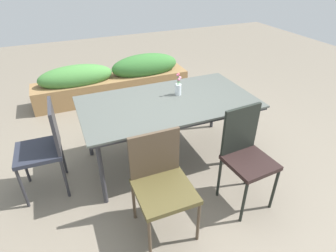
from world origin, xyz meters
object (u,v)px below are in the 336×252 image
object	(u,v)px
planter_box	(114,80)
chair_end_left	(45,144)
dining_table	(168,105)
chair_near_left	(161,179)
flower_vase	(178,87)
chair_near_right	(246,152)

from	to	relation	value
planter_box	chair_end_left	bearing A→B (deg)	-119.87
dining_table	chair_near_left	distance (m)	0.97
chair_end_left	flower_vase	bearing A→B (deg)	-84.07
chair_end_left	planter_box	size ratio (longest dim) A/B	0.37
dining_table	chair_near_right	distance (m)	0.96
dining_table	planter_box	size ratio (longest dim) A/B	0.73
chair_near_right	flower_vase	distance (m)	1.03
planter_box	dining_table	bearing A→B (deg)	-84.39
flower_vase	chair_end_left	bearing A→B (deg)	-175.75
chair_near_left	chair_end_left	size ratio (longest dim) A/B	0.94
chair_near_right	chair_end_left	distance (m)	1.89
chair_end_left	dining_table	bearing A→B (deg)	-88.23
chair_end_left	planter_box	world-z (taller)	chair_end_left
dining_table	flower_vase	xyz separation A→B (m)	(0.17, 0.11, 0.14)
dining_table	chair_end_left	size ratio (longest dim) A/B	1.96
flower_vase	planter_box	world-z (taller)	flower_vase
planter_box	chair_near_left	bearing A→B (deg)	-94.84
chair_end_left	flower_vase	world-z (taller)	flower_vase
chair_end_left	chair_near_right	bearing A→B (deg)	-115.09
flower_vase	planter_box	size ratio (longest dim) A/B	0.10
dining_table	flower_vase	distance (m)	0.24
chair_near_left	flower_vase	bearing A→B (deg)	-121.42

